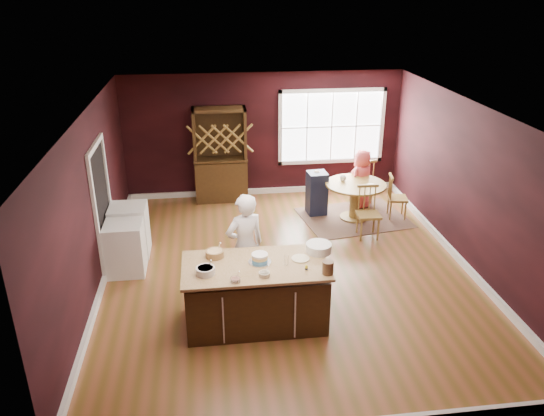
{
  "coord_description": "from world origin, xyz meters",
  "views": [
    {
      "loc": [
        -1.23,
        -7.63,
        4.48
      ],
      "look_at": [
        -0.23,
        0.21,
        1.05
      ],
      "focal_mm": 35.0,
      "sensor_mm": 36.0,
      "label": 1
    }
  ],
  "objects": [
    {
      "name": "bowl_pink",
      "position": [
        -0.96,
        -1.78,
        0.95
      ],
      "size": [
        0.14,
        0.14,
        0.05
      ],
      "primitive_type": "cylinder",
      "color": "silver",
      "rests_on": "kitchen_island"
    },
    {
      "name": "chair_east",
      "position": [
        2.53,
        1.82,
        0.46
      ],
      "size": [
        0.43,
        0.44,
        0.92
      ],
      "primitive_type": null,
      "rotation": [
        0.0,
        0.0,
        1.41
      ],
      "color": "brown",
      "rests_on": "ground"
    },
    {
      "name": "dining_table",
      "position": [
        1.66,
        1.89,
        0.53
      ],
      "size": [
        1.2,
        1.2,
        0.75
      ],
      "color": "brown",
      "rests_on": "ground"
    },
    {
      "name": "toy_figurine",
      "position": [
        -0.0,
        -1.6,
        0.96
      ],
      "size": [
        0.04,
        0.04,
        0.07
      ],
      "primitive_type": null,
      "color": "#FFF52C",
      "rests_on": "kitchen_island"
    },
    {
      "name": "bowl_yellow",
      "position": [
        -1.2,
        -1.08,
        0.97
      ],
      "size": [
        0.26,
        0.26,
        0.1
      ],
      "primitive_type": "cylinder",
      "color": "brown",
      "rests_on": "kitchen_island"
    },
    {
      "name": "dinner_plate",
      "position": [
        -0.03,
        -1.3,
        0.93
      ],
      "size": [
        0.25,
        0.25,
        0.02
      ],
      "primitive_type": "cylinder",
      "color": "beige",
      "rests_on": "kitchen_island"
    },
    {
      "name": "bowl_olive",
      "position": [
        -0.57,
        -1.69,
        0.95
      ],
      "size": [
        0.15,
        0.15,
        0.06
      ],
      "primitive_type": "cylinder",
      "color": "#ECE5C4",
      "rests_on": "kitchen_island"
    },
    {
      "name": "hutch",
      "position": [
        -0.96,
        3.22,
        1.02
      ],
      "size": [
        1.11,
        0.46,
        2.04
      ],
      "primitive_type": "cube",
      "color": "#3F2917",
      "rests_on": "ground"
    },
    {
      "name": "table_cup",
      "position": [
        1.44,
        2.08,
        0.8
      ],
      "size": [
        0.14,
        0.14,
        0.1
      ],
      "primitive_type": "imported",
      "rotation": [
        0.0,
        0.0,
        0.07
      ],
      "color": "silver",
      "rests_on": "dining_table"
    },
    {
      "name": "baker",
      "position": [
        -0.74,
        -0.64,
        0.83
      ],
      "size": [
        0.71,
        0.58,
        1.66
      ],
      "primitive_type": "imported",
      "rotation": [
        0.0,
        0.0,
        3.49
      ],
      "color": "silver",
      "rests_on": "ground"
    },
    {
      "name": "dryer",
      "position": [
        -2.64,
        0.92,
        0.45
      ],
      "size": [
        0.63,
        0.61,
        0.91
      ],
      "primitive_type": "cube",
      "color": "white",
      "rests_on": "ground"
    },
    {
      "name": "washer",
      "position": [
        -2.64,
        0.28,
        0.44
      ],
      "size": [
        0.6,
        0.58,
        0.87
      ],
      "primitive_type": "cube",
      "color": "white",
      "rests_on": "ground"
    },
    {
      "name": "seated_woman",
      "position": [
        1.93,
        2.41,
        0.64
      ],
      "size": [
        0.74,
        0.69,
        1.27
      ],
      "primitive_type": "imported",
      "rotation": [
        0.0,
        0.0,
        3.76
      ],
      "color": "#C64244",
      "rests_on": "ground"
    },
    {
      "name": "window",
      "position": [
        1.5,
        3.47,
        1.5
      ],
      "size": [
        2.36,
        0.1,
        1.66
      ],
      "primitive_type": null,
      "color": "white",
      "rests_on": "room_shell"
    },
    {
      "name": "stoneware_crock",
      "position": [
        0.26,
        -1.73,
        1.01
      ],
      "size": [
        0.15,
        0.15,
        0.18
      ],
      "primitive_type": "cylinder",
      "color": "#4C2F1D",
      "rests_on": "kitchen_island"
    },
    {
      "name": "room_shell",
      "position": [
        0.0,
        0.0,
        1.35
      ],
      "size": [
        7.0,
        7.0,
        7.0
      ],
      "color": "brown",
      "rests_on": "ground"
    },
    {
      "name": "rug",
      "position": [
        1.66,
        1.89,
        0.01
      ],
      "size": [
        2.27,
        1.89,
        0.01
      ],
      "primitive_type": "cube",
      "rotation": [
        0.0,
        0.0,
        0.16
      ],
      "color": "brown",
      "rests_on": "ground"
    },
    {
      "name": "drinking_glass",
      "position": [
        -0.24,
        -1.42,
        0.99
      ],
      "size": [
        0.07,
        0.07,
        0.13
      ],
      "primitive_type": "cylinder",
      "color": "silver",
      "rests_on": "kitchen_island"
    },
    {
      "name": "high_chair",
      "position": [
        0.95,
        2.23,
        0.47
      ],
      "size": [
        0.41,
        0.41,
        0.94
      ],
      "primitive_type": null,
      "rotation": [
        0.0,
        0.0,
        0.09
      ],
      "color": "black",
      "rests_on": "ground"
    },
    {
      "name": "bowl_blue",
      "position": [
        -1.33,
        -1.54,
        0.97
      ],
      "size": [
        0.25,
        0.25,
        0.1
      ],
      "primitive_type": "cylinder",
      "color": "white",
      "rests_on": "kitchen_island"
    },
    {
      "name": "kitchen_island",
      "position": [
        -0.66,
        -1.38,
        0.44
      ],
      "size": [
        1.98,
        1.04,
        0.92
      ],
      "color": "#312011",
      "rests_on": "ground"
    },
    {
      "name": "chair_south",
      "position": [
        1.68,
        1.03,
        0.5
      ],
      "size": [
        0.44,
        0.42,
        1.0
      ],
      "primitive_type": null,
      "rotation": [
        0.0,
        0.0,
        -0.05
      ],
      "color": "#98552A",
      "rests_on": "ground"
    },
    {
      "name": "white_tub",
      "position": [
        0.27,
        -1.12,
        0.98
      ],
      "size": [
        0.37,
        0.37,
        0.13
      ],
      "primitive_type": "cylinder",
      "color": "silver",
      "rests_on": "kitchen_island"
    },
    {
      "name": "doorway",
      "position": [
        -2.97,
        0.6,
        1.02
      ],
      "size": [
        0.08,
        1.26,
        2.13
      ],
      "primitive_type": null,
      "color": "white",
      "rests_on": "room_shell"
    },
    {
      "name": "table_plate",
      "position": [
        1.92,
        1.76,
        0.76
      ],
      "size": [
        0.19,
        0.19,
        0.01
      ],
      "primitive_type": "cylinder",
      "color": "beige",
      "rests_on": "dining_table"
    },
    {
      "name": "toddler",
      "position": [
        0.91,
        2.24,
        0.81
      ],
      "size": [
        0.18,
        0.14,
        0.26
      ],
      "primitive_type": null,
      "color": "#8CA5BF",
      "rests_on": "high_chair"
    },
    {
      "name": "chair_north",
      "position": [
        2.02,
        2.68,
        0.51
      ],
      "size": [
        0.53,
        0.51,
        1.02
      ],
      "primitive_type": null,
      "rotation": [
        0.0,
        0.0,
        3.42
      ],
      "color": "brown",
      "rests_on": "ground"
    },
    {
      "name": "layer_cake",
      "position": [
        -0.59,
        -1.32,
        0.98
      ],
      "size": [
        0.31,
        0.31,
        0.13
      ],
      "primitive_type": null,
      "color": "white",
      "rests_on": "kitchen_island"
    }
  ]
}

